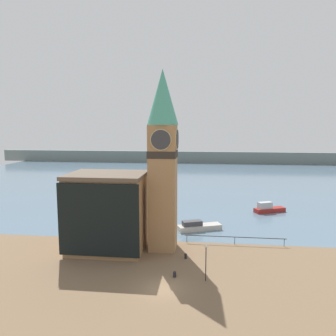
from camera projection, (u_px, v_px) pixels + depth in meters
ground_plane at (163, 289)px, 32.95m from camera, size 160.00×160.00×0.00m
water at (193, 177)px, 105.63m from camera, size 160.00×120.00×0.00m
far_shoreline at (197, 157)px, 144.70m from camera, size 180.00×3.00×5.00m
pier_railing at (235, 238)px, 45.20m from camera, size 13.87×0.08×1.09m
clock_tower at (163, 156)px, 42.24m from camera, size 4.01×4.01×23.41m
pier_building at (107, 212)px, 42.82m from camera, size 10.01×7.82×10.23m
boat_near at (198, 226)px, 51.44m from camera, size 7.11×4.30×1.57m
boat_far at (268, 209)px, 62.04m from camera, size 6.19×4.00×2.01m
mooring_bollard_near at (186, 256)px, 40.43m from camera, size 0.34×0.34×0.68m
mooring_bollard_far at (175, 274)px, 35.51m from camera, size 0.36×0.36×0.68m
lamp_post at (206, 256)px, 34.27m from camera, size 0.32×0.32×3.99m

